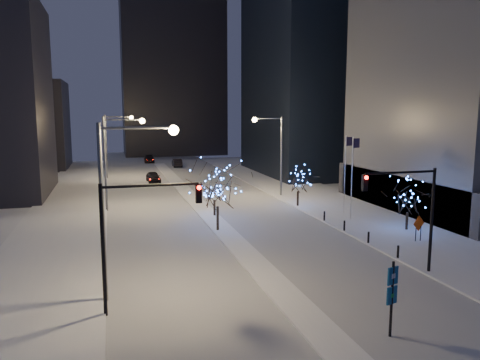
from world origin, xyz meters
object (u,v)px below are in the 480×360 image
object	(u,v)px
street_lamp_w_near	(121,186)
car_mid	(177,163)
holiday_tree_median_near	(217,185)
holiday_tree_plaza_near	(408,197)
traffic_signal_east	(412,204)
holiday_tree_median_far	(214,189)
street_lamp_east	(274,145)
car_far	(149,159)
wayfinding_sign	(392,291)
street_lamp_w_mid	(115,150)
traffic_signal_west	(133,225)
construction_sign	(419,226)
holiday_tree_plaza_far	(298,180)
car_near	(153,177)
street_lamp_w_far	(113,137)

from	to	relation	value
street_lamp_w_near	car_mid	xyz separation A→B (m)	(11.81, 62.82, -5.74)
holiday_tree_median_near	holiday_tree_plaza_near	size ratio (longest dim) A/B	1.30
traffic_signal_east	holiday_tree_plaza_near	size ratio (longest dim) A/B	1.45
holiday_tree_median_far	street_lamp_east	bearing A→B (deg)	43.00
car_far	holiday_tree_median_near	bearing A→B (deg)	-85.73
wayfinding_sign	street_lamp_w_mid	bearing A→B (deg)	91.90
street_lamp_east	holiday_tree_median_near	distance (m)	18.29
street_lamp_east	car_far	world-z (taller)	street_lamp_east
traffic_signal_west	car_far	xyz separation A→B (m)	(6.79, 73.64, -4.04)
traffic_signal_west	construction_sign	xyz separation A→B (m)	(22.80, 7.39, -3.34)
street_lamp_w_mid	holiday_tree_median_far	xyz separation A→B (m)	(9.44, -5.94, -3.67)
traffic_signal_west	holiday_tree_median_far	distance (m)	22.97
holiday_tree_median_near	holiday_tree_plaza_far	xyz separation A→B (m)	(11.00, 8.09, -1.09)
street_lamp_w_near	car_mid	world-z (taller)	street_lamp_w_near
car_near	holiday_tree_plaza_far	size ratio (longest dim) A/B	0.98
holiday_tree_median_far	wayfinding_sign	world-z (taller)	holiday_tree_median_far
street_lamp_east	holiday_tree_median_near	bearing A→B (deg)	-125.68
street_lamp_w_far	holiday_tree_median_near	bearing A→B (deg)	-77.07
holiday_tree_median_near	car_far	bearing A→B (deg)	91.13
street_lamp_w_mid	holiday_tree_plaza_far	world-z (taller)	street_lamp_w_mid
traffic_signal_west	construction_sign	bearing A→B (deg)	17.96
car_near	construction_sign	distance (m)	42.78
wayfinding_sign	holiday_tree_median_far	bearing A→B (deg)	77.29
street_lamp_w_near	street_lamp_w_mid	world-z (taller)	same
traffic_signal_east	street_lamp_w_near	bearing A→B (deg)	176.79
car_far	holiday_tree_plaza_far	size ratio (longest dim) A/B	1.08
street_lamp_w_near	car_near	world-z (taller)	street_lamp_w_near
wayfinding_sign	holiday_tree_median_near	bearing A→B (deg)	81.36
street_lamp_w_near	wayfinding_sign	xyz separation A→B (m)	(11.94, -8.00, -4.23)
car_near	holiday_tree_median_far	size ratio (longest dim) A/B	1.13
traffic_signal_west	holiday_tree_median_near	xyz separation A→B (m)	(7.94, 15.26, -0.60)
street_lamp_east	holiday_tree_plaza_near	size ratio (longest dim) A/B	2.07
street_lamp_w_near	car_near	distance (m)	45.06
street_lamp_w_mid	car_far	distance (m)	47.56
holiday_tree_median_far	holiday_tree_plaza_far	world-z (taller)	holiday_tree_plaza_far
car_near	street_lamp_w_far	bearing A→B (deg)	131.69
street_lamp_east	wayfinding_sign	xyz separation A→B (m)	(-7.08, -36.00, -4.18)
street_lamp_w_far	car_near	world-z (taller)	street_lamp_w_far
street_lamp_east	holiday_tree_plaza_far	distance (m)	7.47
street_lamp_east	traffic_signal_east	xyz separation A→B (m)	(-1.14, -29.00, -1.69)
traffic_signal_east	holiday_tree_plaza_far	distance (m)	22.47
street_lamp_east	traffic_signal_west	bearing A→B (deg)	-121.69
car_far	construction_sign	bearing A→B (deg)	-73.28
car_far	construction_sign	size ratio (longest dim) A/B	2.37
car_far	holiday_tree_median_near	xyz separation A→B (m)	(1.15, -58.38, 3.44)
holiday_tree_median_near	construction_sign	distance (m)	17.04
car_far	wayfinding_sign	bearing A→B (deg)	-83.52
street_lamp_east	holiday_tree_median_far	xyz separation A→B (m)	(-9.58, -8.94, -3.62)
car_far	holiday_tree_plaza_near	bearing A→B (deg)	-71.36
street_lamp_w_mid	traffic_signal_east	world-z (taller)	street_lamp_w_mid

